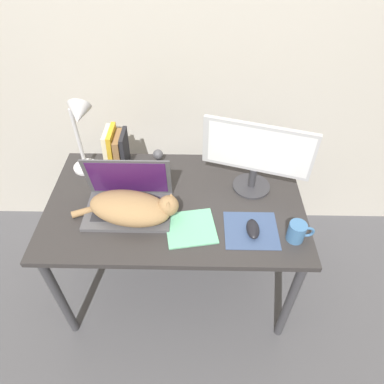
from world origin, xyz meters
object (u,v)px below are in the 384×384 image
desk_lamp (80,126)px  notepad (191,228)px  book_row (116,149)px  cat (132,208)px  computer_mouse (253,229)px  laptop (128,201)px  external_monitor (256,154)px  mug (297,232)px  webcam (158,155)px

desk_lamp → notepad: desk_lamp is taller
notepad → desk_lamp: bearing=144.4°
book_row → cat: bearing=-70.2°
desk_lamp → cat: bearing=-49.9°
notepad → cat: bearing=167.0°
computer_mouse → book_row: size_ratio=0.50×
laptop → external_monitor: external_monitor is taller
cat → computer_mouse: 0.54m
book_row → mug: 0.99m
cat → webcam: size_ratio=6.30×
cat → mug: size_ratio=4.33×
notepad → mug: 0.46m
laptop → computer_mouse: size_ratio=3.59×
book_row → notepad: 0.61m
webcam → mug: (0.64, -0.52, -0.00)m
external_monitor → cat: bearing=-158.8°
notepad → mug: mug is taller
cat → desk_lamp: 0.47m
laptop → mug: 0.77m
mug → external_monitor: bearing=115.8°
external_monitor → notepad: bearing=-137.1°
book_row → laptop: bearing=-71.5°
book_row → notepad: size_ratio=0.89×
laptop → notepad: laptop is taller
laptop → desk_lamp: size_ratio=0.93×
external_monitor → mug: (0.16, -0.33, -0.16)m
external_monitor → webcam: size_ratio=6.26×
book_row → webcam: (0.21, 0.03, -0.05)m
desk_lamp → webcam: bearing=14.3°
laptop → computer_mouse: 0.58m
computer_mouse → book_row: book_row is taller
computer_mouse → cat: bearing=171.9°
cat → laptop: bearing=116.4°
external_monitor → webcam: bearing=158.5°
cat → desk_lamp: desk_lamp is taller
laptop → mug: bearing=-12.7°
computer_mouse → desk_lamp: (-0.81, 0.40, 0.26)m
mug → laptop: bearing=167.3°
cat → computer_mouse: cat is taller
laptop → cat: (0.03, -0.06, 0.02)m
laptop → webcam: 0.36m
external_monitor → desk_lamp: desk_lamp is taller
cat → notepad: size_ratio=2.00×
cat → notepad: cat is taller
external_monitor → computer_mouse: bearing=-95.0°
computer_mouse → webcam: (-0.46, 0.49, 0.03)m
computer_mouse → desk_lamp: bearing=153.8°
external_monitor → notepad: external_monitor is taller
external_monitor → mug: external_monitor is taller
mug → book_row: bearing=150.3°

